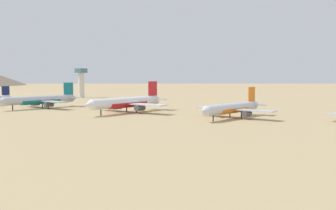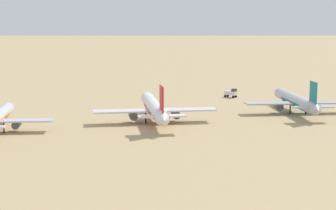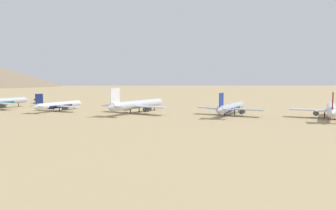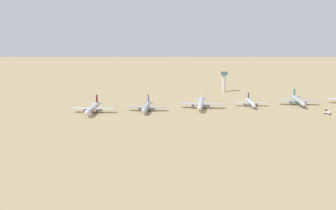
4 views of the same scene
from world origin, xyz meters
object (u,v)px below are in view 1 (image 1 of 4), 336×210
parked_jet_5 (128,102)px  parked_jet_6 (233,108)px  parked_jet_4 (41,100)px  control_tower (81,81)px

parked_jet_5 → parked_jet_6: 50.24m
parked_jet_4 → parked_jet_5: (-7.93, 53.48, 0.31)m
parked_jet_5 → control_tower: control_tower is taller
parked_jet_4 → parked_jet_6: size_ratio=1.10×
parked_jet_4 → parked_jet_5: bearing=98.4°
parked_jet_6 → control_tower: bearing=-112.5°
control_tower → parked_jet_4: bearing=36.1°
parked_jet_4 → control_tower: bearing=-143.9°
parked_jet_4 → control_tower: control_tower is taller
parked_jet_4 → control_tower: 101.87m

